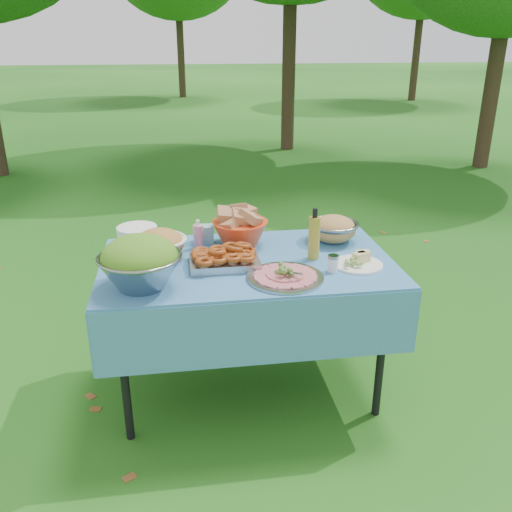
{
  "coord_description": "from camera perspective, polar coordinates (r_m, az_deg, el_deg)",
  "views": [
    {
      "loc": [
        -0.33,
        -2.5,
        1.8
      ],
      "look_at": [
        0.04,
        0.0,
        0.79
      ],
      "focal_mm": 38.0,
      "sensor_mm": 36.0,
      "label": 1
    }
  ],
  "objects": [
    {
      "name": "plate_stack",
      "position": [
        2.99,
        -12.37,
        2.09
      ],
      "size": [
        0.28,
        0.28,
        0.11
      ],
      "primitive_type": "cylinder",
      "rotation": [
        0.0,
        0.0,
        -0.38
      ],
      "color": "white",
      "rests_on": "picnic_table"
    },
    {
      "name": "shaker",
      "position": [
        2.62,
        8.1,
        -0.76
      ],
      "size": [
        0.07,
        0.07,
        0.08
      ],
      "primitive_type": "cylinder",
      "rotation": [
        0.0,
        0.0,
        -0.37
      ],
      "color": "white",
      "rests_on": "picnic_table"
    },
    {
      "name": "wipes_box",
      "position": [
        2.98,
        -5.48,
        2.33
      ],
      "size": [
        0.11,
        0.08,
        0.09
      ],
      "primitive_type": "cube",
      "rotation": [
        0.0,
        0.0,
        -0.09
      ],
      "color": "#7EBDCA",
      "rests_on": "picnic_table"
    },
    {
      "name": "fried_tray",
      "position": [
        2.66,
        -3.36,
        -0.2
      ],
      "size": [
        0.34,
        0.24,
        0.08
      ],
      "primitive_type": "cube",
      "rotation": [
        0.0,
        0.0,
        0.0
      ],
      "color": "#AFB0B4",
      "rests_on": "picnic_table"
    },
    {
      "name": "charcuterie_platter",
      "position": [
        2.51,
        3.11,
        -1.54
      ],
      "size": [
        0.44,
        0.44,
        0.08
      ],
      "primitive_type": "cylinder",
      "rotation": [
        0.0,
        0.0,
        0.27
      ],
      "color": "#A1A4A9",
      "rests_on": "picnic_table"
    },
    {
      "name": "cheese_plate",
      "position": [
        2.71,
        10.7,
        -0.33
      ],
      "size": [
        0.32,
        0.32,
        0.07
      ],
      "primitive_type": "cylinder",
      "rotation": [
        0.0,
        0.0,
        0.41
      ],
      "color": "white",
      "rests_on": "picnic_table"
    },
    {
      "name": "picnic_table",
      "position": [
        2.89,
        -0.85,
        -7.5
      ],
      "size": [
        1.46,
        0.86,
        0.76
      ],
      "primitive_type": "cube",
      "color": "#79C2E9",
      "rests_on": "ground"
    },
    {
      "name": "ground",
      "position": [
        3.1,
        -0.81,
        -13.64
      ],
      "size": [
        80.0,
        80.0,
        0.0
      ],
      "primitive_type": "plane",
      "color": "#0B3B0A",
      "rests_on": "ground"
    },
    {
      "name": "oil_bottle",
      "position": [
        2.73,
        6.15,
        2.34
      ],
      "size": [
        0.08,
        0.08,
        0.26
      ],
      "primitive_type": "cylinder",
      "rotation": [
        0.0,
        0.0,
        -0.38
      ],
      "color": "#AC972D",
      "rests_on": "picnic_table"
    },
    {
      "name": "pasta_bowl_steel",
      "position": [
        3.0,
        8.14,
        2.9
      ],
      "size": [
        0.34,
        0.34,
        0.14
      ],
      "primitive_type": null,
      "rotation": [
        0.0,
        0.0,
        0.29
      ],
      "color": "gray",
      "rests_on": "picnic_table"
    },
    {
      "name": "salad_bowl",
      "position": [
        2.45,
        -12.13,
        -0.63
      ],
      "size": [
        0.45,
        0.45,
        0.24
      ],
      "primitive_type": null,
      "rotation": [
        0.0,
        0.0,
        -0.23
      ],
      "color": "gray",
      "rests_on": "picnic_table"
    },
    {
      "name": "bread_bowl",
      "position": [
        2.92,
        -1.69,
        3.12
      ],
      "size": [
        0.37,
        0.37,
        0.2
      ],
      "primitive_type": null,
      "rotation": [
        0.0,
        0.0,
        0.27
      ],
      "color": "#E6411B",
      "rests_on": "picnic_table"
    },
    {
      "name": "pasta_bowl_white",
      "position": [
        2.78,
        -10.15,
        1.28
      ],
      "size": [
        0.35,
        0.35,
        0.15
      ],
      "primitive_type": null,
      "rotation": [
        0.0,
        0.0,
        -0.37
      ],
      "color": "white",
      "rests_on": "picnic_table"
    },
    {
      "name": "sanitizer_bottle",
      "position": [
        2.89,
        -6.1,
        2.31
      ],
      "size": [
        0.06,
        0.06,
        0.16
      ],
      "primitive_type": "cylinder",
      "rotation": [
        0.0,
        0.0,
        -0.07
      ],
      "color": "pink",
      "rests_on": "picnic_table"
    }
  ]
}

